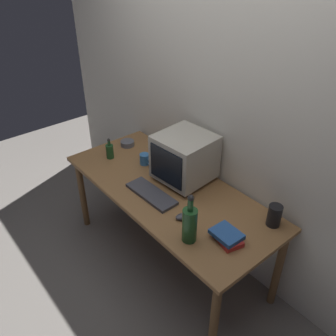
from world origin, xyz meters
The scene contains 12 objects.
ground_plane centered at (0.00, 0.00, 0.00)m, with size 6.00×6.00×0.00m, color slate.
back_wall centered at (0.00, 0.44, 1.25)m, with size 4.00×0.08×2.50m, color silver.
desk centered at (0.00, 0.00, 0.66)m, with size 1.77×0.76×0.74m.
crt_monitor centered at (-0.01, 0.17, 0.93)m, with size 0.41×0.41×0.37m.
keyboard centered at (-0.01, -0.15, 0.75)m, with size 0.42×0.15×0.02m, color #3F3F47.
computer_mouse centered at (0.32, -0.14, 0.75)m, with size 0.06×0.10×0.04m, color #3F3F47.
bottle_tall centered at (0.49, -0.24, 0.87)m, with size 0.09×0.09×0.34m.
bottle_short centered at (-0.64, -0.10, 0.80)m, with size 0.06×0.06×0.18m.
book_stack centered at (0.64, -0.06, 0.77)m, with size 0.23×0.17×0.06m.
mug centered at (-0.38, 0.07, 0.78)m, with size 0.12×0.08×0.09m.
cd_spindle centered at (-0.72, 0.13, 0.76)m, with size 0.12×0.12×0.04m, color #595B66.
metal_canister centered at (0.74, 0.27, 0.81)m, with size 0.09×0.09×0.15m, color black.
Camera 1 is at (1.64, -1.36, 2.32)m, focal length 38.27 mm.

